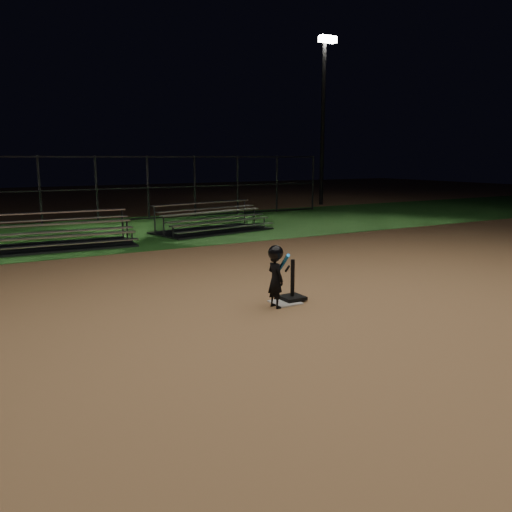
{
  "coord_description": "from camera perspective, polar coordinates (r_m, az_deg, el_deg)",
  "views": [
    {
      "loc": [
        -4.74,
        -7.22,
        2.43
      ],
      "look_at": [
        0.0,
        1.0,
        0.65
      ],
      "focal_mm": 36.96,
      "sensor_mm": 36.0,
      "label": 1
    }
  ],
  "objects": [
    {
      "name": "bleacher_left",
      "position": [
        15.31,
        -20.42,
        1.56
      ],
      "size": [
        3.92,
        2.02,
        0.94
      ],
      "rotation": [
        0.0,
        0.0,
        -0.04
      ],
      "color": "silver",
      "rests_on": "ground"
    },
    {
      "name": "backstop_fence",
      "position": [
        20.8,
        -16.88,
        6.92
      ],
      "size": [
        20.08,
        0.08,
        2.5
      ],
      "color": "#38383D",
      "rests_on": "ground"
    },
    {
      "name": "grass_strip",
      "position": [
        18.02,
        -14.46,
        2.56
      ],
      "size": [
        60.0,
        8.0,
        0.01
      ],
      "primitive_type": "cube",
      "color": "#20561B",
      "rests_on": "ground"
    },
    {
      "name": "home_plate",
      "position": [
        8.96,
        3.21,
        -5.04
      ],
      "size": [
        0.45,
        0.45,
        0.02
      ],
      "primitive_type": "cube",
      "color": "beige",
      "rests_on": "ground"
    },
    {
      "name": "light_pole_right",
      "position": [
        27.88,
        7.35,
        15.72
      ],
      "size": [
        0.9,
        0.53,
        8.3
      ],
      "color": "#2D2D30",
      "rests_on": "ground"
    },
    {
      "name": "ground",
      "position": [
        8.97,
        3.21,
        -5.11
      ],
      "size": [
        80.0,
        80.0,
        0.0
      ],
      "primitive_type": "plane",
      "color": "#A4764A",
      "rests_on": "ground"
    },
    {
      "name": "batting_tee",
      "position": [
        9.08,
        3.96,
        -3.96
      ],
      "size": [
        0.38,
        0.38,
        0.7
      ],
      "color": "black",
      "rests_on": "home_plate"
    },
    {
      "name": "bleacher_right",
      "position": [
        17.52,
        -4.7,
        3.26
      ],
      "size": [
        4.14,
        2.58,
        0.94
      ],
      "rotation": [
        0.0,
        0.0,
        0.19
      ],
      "color": "silver",
      "rests_on": "ground"
    },
    {
      "name": "child_batter",
      "position": [
        8.58,
        2.15,
        -2.02
      ],
      "size": [
        0.38,
        0.59,
        1.04
      ],
      "rotation": [
        0.0,
        0.0,
        1.67
      ],
      "color": "black",
      "rests_on": "ground"
    }
  ]
}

